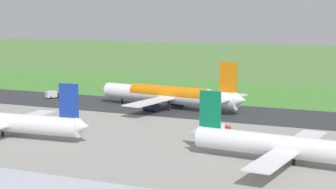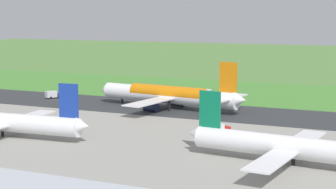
{
  "view_description": "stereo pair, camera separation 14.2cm",
  "coord_description": "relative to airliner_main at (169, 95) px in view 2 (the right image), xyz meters",
  "views": [
    {
      "loc": [
        -62.23,
        159.5,
        29.58
      ],
      "look_at": [
        9.43,
        0.0,
        4.5
      ],
      "focal_mm": 59.43,
      "sensor_mm": 36.0,
      "label": 1
    },
    {
      "loc": [
        -62.36,
        159.44,
        29.58
      ],
      "look_at": [
        9.43,
        0.0,
        4.5
      ],
      "focal_mm": 59.43,
      "sensor_mm": 36.0,
      "label": 2
    }
  ],
  "objects": [
    {
      "name": "service_truck_fuel",
      "position": [
        46.8,
        -2.87,
        -2.95
      ],
      "size": [
        4.81,
        6.16,
        2.65
      ],
      "color": "black",
      "rests_on": "ground"
    },
    {
      "name": "service_truck_baggage",
      "position": [
        -26.92,
        30.08,
        -2.95
      ],
      "size": [
        5.12,
        6.06,
        2.65
      ],
      "color": "#B21914",
      "rests_on": "ground"
    },
    {
      "name": "traffic_cone_orange",
      "position": [
        22.96,
        -40.43,
        -4.08
      ],
      "size": [
        0.4,
        0.4,
        0.55
      ],
      "primitive_type": "cone",
      "color": "orange",
      "rests_on": "ground"
    },
    {
      "name": "airliner_parked_mid",
      "position": [
        19.96,
        54.57,
        -0.55
      ],
      "size": [
        47.7,
        39.05,
        13.92
      ],
      "color": "white",
      "rests_on": "ground"
    },
    {
      "name": "airliner_parked_near",
      "position": [
        -49.87,
        51.69,
        -0.61
      ],
      "size": [
        46.98,
        38.49,
        13.71
      ],
      "color": "white",
      "rests_on": "ground"
    },
    {
      "name": "grass_verge_foreground",
      "position": [
        -9.05,
        -39.0,
        -4.33
      ],
      "size": [
        600.0,
        80.0,
        0.04
      ],
      "primitive_type": "cube",
      "color": "#478534",
      "rests_on": "ground"
    },
    {
      "name": "service_car_ops",
      "position": [
        36.45,
        36.2,
        -3.51
      ],
      "size": [
        3.99,
        4.42,
        1.62
      ],
      "color": "gray",
      "rests_on": "ground"
    },
    {
      "name": "runway_asphalt",
      "position": [
        -9.05,
        -0.05,
        -4.32
      ],
      "size": [
        600.0,
        29.16,
        0.06
      ],
      "primitive_type": "cube",
      "color": "#2D3033",
      "rests_on": "ground"
    },
    {
      "name": "airliner_main",
      "position": [
        0.0,
        0.0,
        0.0
      ],
      "size": [
        54.08,
        44.41,
        15.88
      ],
      "color": "white",
      "rests_on": "ground"
    },
    {
      "name": "apron_concrete",
      "position": [
        -9.05,
        56.44,
        -4.33
      ],
      "size": [
        440.0,
        110.0,
        0.05
      ],
      "primitive_type": "cube",
      "color": "gray",
      "rests_on": "ground"
    },
    {
      "name": "service_car_followme",
      "position": [
        16.72,
        33.37,
        -3.51
      ],
      "size": [
        4.51,
        3.76,
        1.62
      ],
      "color": "gold",
      "rests_on": "ground"
    },
    {
      "name": "no_stopping_sign",
      "position": [
        14.99,
        -35.83,
        -2.92
      ],
      "size": [
        0.6,
        0.1,
        2.39
      ],
      "color": "slate",
      "rests_on": "ground"
    },
    {
      "name": "ground_plane",
      "position": [
        -9.05,
        -0.05,
        -4.35
      ],
      "size": [
        800.0,
        800.0,
        0.0
      ],
      "primitive_type": "plane",
      "color": "#547F3D"
    }
  ]
}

